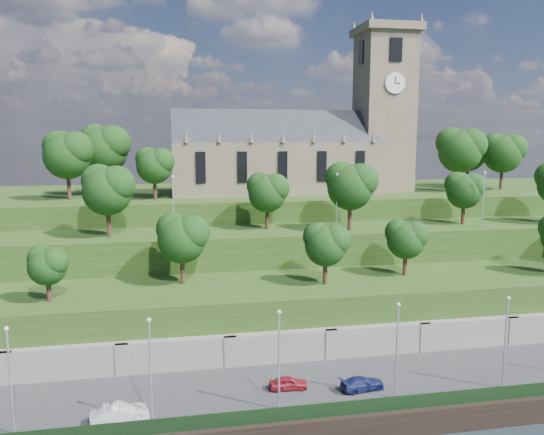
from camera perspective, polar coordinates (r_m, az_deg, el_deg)
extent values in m
plane|color=black|center=(48.11, 16.61, -21.40)|extent=(320.00, 320.00, 0.00)
cube|color=#2D2D30|center=(52.39, 13.54, -17.41)|extent=(160.00, 12.00, 2.00)
cube|color=black|center=(47.53, 16.70, -20.27)|extent=(160.00, 0.50, 2.20)
cube|color=black|center=(47.35, 16.40, -18.33)|extent=(160.00, 0.10, 1.20)
cube|color=slate|center=(56.82, 11.07, -13.54)|extent=(160.00, 2.00, 5.00)
cube|color=slate|center=(54.64, -26.66, -15.27)|extent=(1.20, 0.60, 5.00)
cube|color=slate|center=(52.75, -15.78, -15.52)|extent=(1.20, 0.60, 5.00)
cube|color=slate|center=(52.73, -4.50, -15.21)|extent=(1.20, 0.60, 5.00)
cube|color=slate|center=(54.56, 6.34, -14.39)|extent=(1.20, 0.60, 5.00)
cube|color=slate|center=(58.09, 16.09, -13.22)|extent=(1.20, 0.60, 5.00)
cube|color=slate|center=(63.02, 24.43, -11.91)|extent=(1.20, 0.60, 5.00)
cube|color=#233E14|center=(61.55, 9.04, -10.23)|extent=(160.00, 12.00, 8.00)
cube|color=#233E14|center=(70.99, 6.10, -5.93)|extent=(160.00, 10.00, 12.00)
cube|color=#233E14|center=(90.51, 2.32, -1.73)|extent=(160.00, 32.00, 15.00)
cube|color=brown|center=(84.42, 0.31, 5.39)|extent=(32.00, 12.00, 8.00)
cube|color=#23252B|center=(84.29, 0.32, 8.10)|extent=(32.00, 10.18, 10.18)
cone|color=brown|center=(76.80, -9.25, 8.61)|extent=(0.70, 0.70, 1.80)
cone|color=brown|center=(77.06, -5.74, 8.68)|extent=(0.70, 0.70, 1.80)
cone|color=brown|center=(77.59, -2.27, 8.71)|extent=(0.70, 0.70, 1.80)
cone|color=brown|center=(78.40, 1.15, 8.72)|extent=(0.70, 0.70, 1.80)
cone|color=brown|center=(79.48, 4.49, 8.69)|extent=(0.70, 0.70, 1.80)
cone|color=brown|center=(80.81, 7.72, 8.64)|extent=(0.70, 0.70, 1.80)
cone|color=brown|center=(82.38, 10.84, 8.56)|extent=(0.70, 0.70, 1.80)
cube|color=black|center=(76.92, -7.67, 5.36)|extent=(1.40, 0.25, 4.50)
cube|color=black|center=(77.45, -3.22, 5.45)|extent=(1.40, 0.25, 4.50)
cube|color=black|center=(78.44, 1.15, 5.50)|extent=(1.40, 0.25, 4.50)
cube|color=black|center=(79.87, 5.39, 5.52)|extent=(1.40, 0.25, 4.50)
cube|color=black|center=(81.72, 9.46, 5.51)|extent=(1.40, 0.25, 4.50)
cube|color=brown|center=(89.52, 11.92, 10.83)|extent=(8.00, 8.00, 25.00)
cube|color=brown|center=(91.00, 12.19, 19.10)|extent=(9.20, 9.20, 1.20)
cone|color=brown|center=(86.15, 10.68, 20.56)|extent=(0.80, 0.80, 1.60)
cone|color=brown|center=(93.52, 8.81, 19.65)|extent=(0.80, 0.80, 1.60)
cone|color=brown|center=(89.24, 15.79, 19.97)|extent=(0.80, 0.80, 1.60)
cone|color=brown|center=(96.38, 13.57, 19.18)|extent=(0.80, 0.80, 1.60)
cube|color=black|center=(86.69, 13.19, 17.19)|extent=(2.00, 0.25, 3.50)
cube|color=black|center=(94.16, 11.12, 16.55)|extent=(2.00, 0.25, 3.50)
cube|color=black|center=(88.96, 9.57, 17.06)|extent=(0.25, 2.00, 3.50)
cube|color=black|center=(92.01, 14.56, 16.63)|extent=(0.25, 2.00, 3.50)
cylinder|color=white|center=(86.03, 13.09, 13.90)|extent=(3.20, 0.30, 3.20)
cylinder|color=white|center=(91.45, 14.46, 13.53)|extent=(0.30, 3.20, 3.20)
cube|color=black|center=(85.92, 13.15, 14.24)|extent=(0.12, 0.05, 1.10)
cube|color=black|center=(86.03, 13.39, 13.89)|extent=(0.80, 0.05, 0.12)
cylinder|color=#331D14|center=(56.11, -22.87, -7.15)|extent=(0.47, 0.47, 2.37)
sphere|color=black|center=(55.56, -23.01, -4.88)|extent=(3.68, 3.68, 3.68)
sphere|color=black|center=(54.93, -22.38, -4.40)|extent=(2.76, 2.76, 2.76)
sphere|color=black|center=(55.98, -23.60, -4.04)|extent=(2.58, 2.58, 2.58)
cylinder|color=#331D14|center=(58.52, -9.60, -5.45)|extent=(0.51, 0.51, 3.35)
sphere|color=black|center=(57.82, -9.68, -2.33)|extent=(5.21, 5.21, 5.21)
sphere|color=black|center=(57.19, -8.64, -1.63)|extent=(3.91, 3.91, 3.91)
sphere|color=black|center=(58.27, -10.61, -1.23)|extent=(3.65, 3.65, 3.65)
cylinder|color=#331D14|center=(57.88, 5.75, -5.75)|extent=(0.49, 0.49, 2.90)
sphere|color=black|center=(57.25, 5.79, -3.03)|extent=(4.52, 4.52, 4.52)
sphere|color=black|center=(56.95, 6.80, -2.41)|extent=(3.39, 3.39, 3.39)
sphere|color=black|center=(57.40, 4.89, -2.07)|extent=(3.16, 3.16, 3.16)
cylinder|color=#331D14|center=(63.20, 14.11, -4.79)|extent=(0.48, 0.48, 2.80)
sphere|color=black|center=(62.64, 14.20, -2.39)|extent=(4.35, 4.35, 4.35)
sphere|color=black|center=(62.51, 15.11, -1.84)|extent=(3.26, 3.26, 3.26)
sphere|color=black|center=(62.66, 13.39, -1.55)|extent=(3.04, 3.04, 3.04)
cylinder|color=#331D14|center=(66.00, -17.16, -0.40)|extent=(0.53, 0.53, 3.74)
sphere|color=black|center=(65.55, -17.30, 2.73)|extent=(5.82, 5.82, 5.82)
sphere|color=black|center=(64.77, -16.37, 3.48)|extent=(4.36, 4.36, 4.36)
sphere|color=black|center=(66.29, -18.15, 3.76)|extent=(4.07, 4.07, 4.07)
cylinder|color=#331D14|center=(68.58, -0.53, 0.08)|extent=(0.50, 0.50, 3.16)
sphere|color=black|center=(68.19, -0.53, 2.61)|extent=(4.92, 4.92, 4.92)
sphere|color=black|center=(67.81, 0.36, 3.21)|extent=(3.69, 3.69, 3.69)
sphere|color=black|center=(68.55, -1.33, 3.47)|extent=(3.44, 3.44, 3.44)
cylinder|color=#331D14|center=(68.17, 8.35, 0.19)|extent=(0.53, 0.53, 3.76)
sphere|color=black|center=(67.74, 8.42, 3.23)|extent=(5.85, 5.85, 5.85)
sphere|color=black|center=(67.51, 9.54, 3.93)|extent=(4.39, 4.39, 4.39)
sphere|color=black|center=(68.01, 7.42, 4.26)|extent=(4.10, 4.10, 4.10)
cylinder|color=#331D14|center=(77.10, 19.86, 0.48)|extent=(0.50, 0.50, 3.07)
sphere|color=black|center=(76.76, 19.98, 2.67)|extent=(4.78, 4.78, 4.78)
sphere|color=black|center=(76.78, 20.80, 3.17)|extent=(3.58, 3.58, 3.58)
sphere|color=black|center=(76.77, 19.25, 3.43)|extent=(3.34, 3.34, 3.34)
cylinder|color=#331D14|center=(80.41, -21.01, 3.30)|extent=(0.55, 0.55, 4.21)
sphere|color=black|center=(80.17, -21.17, 6.19)|extent=(6.55, 6.55, 6.55)
sphere|color=black|center=(79.27, -20.36, 6.92)|extent=(4.91, 4.91, 4.91)
sphere|color=black|center=(81.16, -21.92, 7.10)|extent=(4.58, 4.58, 4.58)
cylinder|color=#331D14|center=(85.66, -17.51, 3.91)|extent=(0.57, 0.57, 4.65)
sphere|color=black|center=(85.44, -17.65, 6.92)|extent=(7.23, 7.23, 7.23)
sphere|color=black|center=(84.54, -16.76, 7.68)|extent=(5.43, 5.43, 5.43)
sphere|color=black|center=(86.48, -18.46, 7.86)|extent=(5.06, 5.06, 5.06)
cylinder|color=#331D14|center=(77.16, -12.48, 3.09)|extent=(0.50, 0.50, 3.22)
sphere|color=black|center=(76.94, -12.55, 5.40)|extent=(5.00, 5.00, 5.00)
sphere|color=black|center=(76.37, -11.83, 5.96)|extent=(3.75, 3.75, 3.75)
sphere|color=black|center=(77.55, -13.21, 6.14)|extent=(3.50, 3.50, 3.50)
cylinder|color=#331D14|center=(91.19, 19.44, 4.03)|extent=(0.56, 0.56, 4.47)
sphere|color=black|center=(90.98, 19.58, 6.74)|extent=(6.96, 6.96, 6.96)
sphere|color=black|center=(91.06, 20.60, 7.35)|extent=(5.22, 5.22, 5.22)
sphere|color=black|center=(91.11, 18.68, 7.66)|extent=(4.87, 4.87, 4.87)
cylinder|color=#331D14|center=(101.24, 20.26, 4.27)|extent=(0.54, 0.54, 4.00)
sphere|color=black|center=(101.06, 20.37, 6.45)|extent=(6.23, 6.23, 6.23)
sphere|color=black|center=(101.15, 21.19, 6.94)|extent=(4.67, 4.67, 4.67)
sphere|color=black|center=(101.15, 19.65, 7.20)|extent=(4.36, 4.36, 4.36)
cylinder|color=#331D14|center=(97.64, 23.44, 3.98)|extent=(0.54, 0.54, 4.11)
sphere|color=black|center=(97.45, 23.58, 6.30)|extent=(6.40, 6.40, 6.40)
sphere|color=black|center=(97.62, 24.45, 6.82)|extent=(4.80, 4.80, 4.80)
sphere|color=black|center=(97.47, 22.81, 7.10)|extent=(4.48, 4.48, 4.48)
cylinder|color=#B2B2B7|center=(44.79, -26.31, -15.68)|extent=(0.16, 0.16, 8.06)
sphere|color=silver|center=(43.31, -26.68, -10.65)|extent=(0.36, 0.36, 0.36)
cylinder|color=#B2B2B7|center=(43.17, -12.92, -15.90)|extent=(0.16, 0.16, 8.06)
sphere|color=silver|center=(41.63, -13.11, -10.69)|extent=(0.36, 0.36, 0.36)
cylinder|color=#B2B2B7|center=(43.83, 0.74, -15.28)|extent=(0.16, 0.16, 8.06)
sphere|color=silver|center=(42.32, 0.75, -10.14)|extent=(0.36, 0.36, 0.36)
cylinder|color=#B2B2B7|center=(46.67, 13.25, -13.98)|extent=(0.16, 0.16, 8.06)
sphere|color=silver|center=(45.25, 13.43, -9.12)|extent=(0.36, 0.36, 0.36)
cylinder|color=#B2B2B7|center=(51.34, 23.77, -12.37)|extent=(0.16, 0.16, 8.06)
sphere|color=silver|center=(50.05, 24.06, -7.92)|extent=(0.36, 0.36, 0.36)
cylinder|color=#B2B2B7|center=(63.32, -10.57, 1.01)|extent=(0.16, 0.16, 7.09)
sphere|color=silver|center=(62.95, -10.66, 4.31)|extent=(0.36, 0.36, 0.36)
cylinder|color=#B2B2B7|center=(66.37, 6.97, 1.44)|extent=(0.16, 0.16, 7.09)
sphere|color=silver|center=(66.01, 7.03, 4.59)|extent=(0.36, 0.36, 0.36)
cylinder|color=#B2B2B7|center=(74.83, 21.75, 1.69)|extent=(0.16, 0.16, 7.09)
sphere|color=silver|center=(74.51, 21.90, 4.49)|extent=(0.36, 0.36, 0.36)
imported|color=maroon|center=(48.45, 1.78, -17.35)|extent=(3.40, 1.49, 1.14)
imported|color=silver|center=(45.07, -16.12, -19.60)|extent=(4.61, 2.32, 1.45)
imported|color=#171D51|center=(48.96, 9.69, -17.18)|extent=(4.13, 2.14, 1.14)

